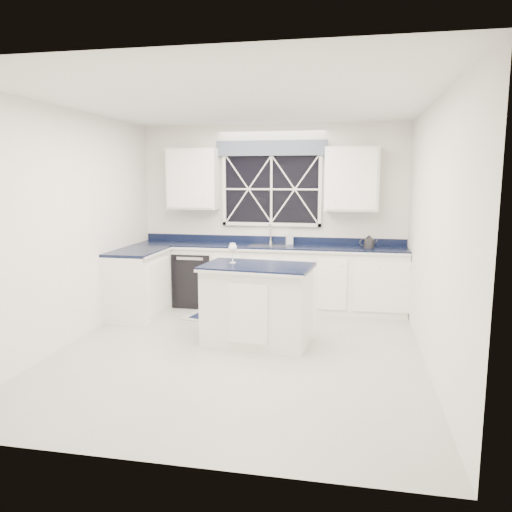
% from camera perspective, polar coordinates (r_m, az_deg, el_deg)
% --- Properties ---
extents(ground, '(4.50, 4.50, 0.00)m').
position_cam_1_polar(ground, '(5.68, -1.98, -10.87)').
color(ground, '#A1A19D').
rests_on(ground, ground).
extents(back_wall, '(4.00, 0.10, 2.70)m').
position_cam_1_polar(back_wall, '(7.57, 1.81, 4.62)').
color(back_wall, white).
rests_on(back_wall, ground).
extents(base_cabinets, '(3.99, 1.60, 0.90)m').
position_cam_1_polar(base_cabinets, '(7.31, -1.38, -2.68)').
color(base_cabinets, white).
rests_on(base_cabinets, ground).
extents(countertop, '(3.98, 0.64, 0.04)m').
position_cam_1_polar(countertop, '(7.32, 1.41, 1.09)').
color(countertop, black).
rests_on(countertop, base_cabinets).
extents(dishwasher, '(0.60, 0.58, 0.82)m').
position_cam_1_polar(dishwasher, '(7.67, -6.74, -2.48)').
color(dishwasher, black).
rests_on(dishwasher, ground).
extents(window, '(1.65, 0.09, 1.26)m').
position_cam_1_polar(window, '(7.50, 1.77, 8.25)').
color(window, black).
rests_on(window, ground).
extents(upper_cabinets, '(3.10, 0.34, 0.90)m').
position_cam_1_polar(upper_cabinets, '(7.38, 1.62, 8.78)').
color(upper_cabinets, white).
rests_on(upper_cabinets, ground).
extents(faucet, '(0.05, 0.20, 0.30)m').
position_cam_1_polar(faucet, '(7.49, 1.67, 2.64)').
color(faucet, '#ACACAE').
rests_on(faucet, countertop).
extents(island, '(1.32, 0.87, 0.93)m').
position_cam_1_polar(island, '(5.84, 0.16, -5.50)').
color(island, white).
rests_on(island, ground).
extents(rug, '(1.57, 1.14, 0.02)m').
position_cam_1_polar(rug, '(6.99, -1.73, -6.94)').
color(rug, '#A1A19D').
rests_on(rug, ground).
extents(kettle, '(0.26, 0.16, 0.18)m').
position_cam_1_polar(kettle, '(7.23, 12.76, 1.59)').
color(kettle, '#2A2A2C').
rests_on(kettle, countertop).
extents(wine_glass, '(0.10, 0.10, 0.24)m').
position_cam_1_polar(wine_glass, '(5.86, -2.68, 0.78)').
color(wine_glass, white).
rests_on(wine_glass, island).
extents(soap_bottle, '(0.12, 0.12, 0.21)m').
position_cam_1_polar(soap_bottle, '(7.43, 3.85, 2.16)').
color(soap_bottle, silver).
rests_on(soap_bottle, countertop).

